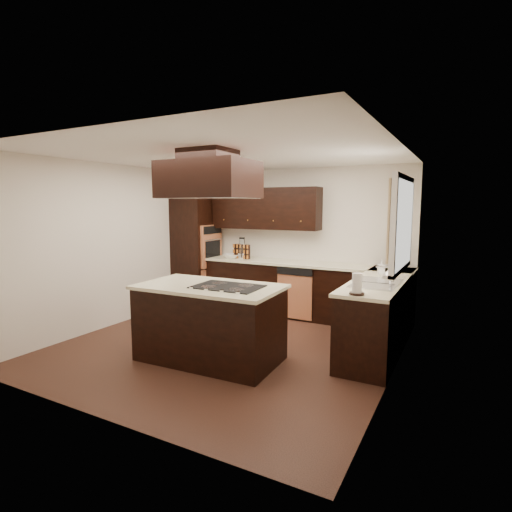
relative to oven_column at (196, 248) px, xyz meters
The scene contains 30 objects.
floor 2.68m from the oven_column, 43.85° to the right, with size 4.20×4.20×0.02m, color #543021.
ceiling 2.86m from the oven_column, 43.85° to the right, with size 4.20×4.20×0.02m, color white.
wall_back 1.83m from the oven_column, 12.85° to the left, with size 4.20×0.02×2.50m, color silver.
wall_front 4.21m from the oven_column, 65.05° to the right, with size 4.20×0.02×2.50m, color silver.
wall_left 1.75m from the oven_column, 101.12° to the right, with size 0.02×4.20×2.50m, color silver.
wall_right 4.25m from the oven_column, 23.70° to the right, with size 0.02×4.20×2.50m, color silver.
oven_column is the anchor object (origin of this frame).
wall_oven_face 0.36m from the oven_column, ahead, with size 0.05×0.62×0.78m, color #CF774C.
base_cabinets_back 1.92m from the oven_column, ahead, with size 2.93×0.60×0.88m, color black.
base_cabinets_right 3.72m from the oven_column, 12.69° to the right, with size 0.60×2.40×0.88m, color black.
countertop_back 1.82m from the oven_column, ahead, with size 2.93×0.63×0.04m, color #EFE9C1.
countertop_right 3.65m from the oven_column, 12.74° to the right, with size 0.63×2.40×0.04m, color #EFE9C1.
upper_cabinets 1.56m from the oven_column, ahead, with size 2.00×0.34×0.72m, color black.
dishwasher_front 2.21m from the oven_column, ahead, with size 0.60×0.05×0.72m, color #CF774C.
window_frame 4.06m from the oven_column, 16.72° to the right, with size 0.06×1.32×1.12m, color white.
window_pane 4.08m from the oven_column, 16.61° to the right, with size 0.00×1.20×1.00m, color white.
curtain_left 4.15m from the oven_column, 22.59° to the right, with size 0.02×0.34×0.90m, color #F4E8BE.
curtain_right 3.91m from the oven_column, 10.99° to the right, with size 0.02×0.34×0.90m, color #F4E8BE.
sink_rim 3.76m from the oven_column, 17.90° to the right, with size 0.52×0.84×0.01m, color silver.
island 2.94m from the oven_column, 50.35° to the right, with size 1.66×0.91×0.88m, color black.
island_top 2.88m from the oven_column, 50.35° to the right, with size 1.72×0.97×0.04m, color #EFE9C1.
cooktop 3.04m from the oven_column, 46.58° to the right, with size 0.78×0.52×0.01m, color black.
range_hood 3.13m from the oven_column, 50.26° to the right, with size 1.05×0.72×0.42m, color black.
hood_duct 3.24m from the oven_column, 50.26° to the right, with size 0.55×0.50×0.13m, color black.
blender_base 0.99m from the oven_column, ahead, with size 0.15×0.15×0.10m, color silver.
blender_pitcher 0.99m from the oven_column, ahead, with size 0.13×0.13×0.26m, color silver.
spice_rack 0.98m from the oven_column, ahead, with size 0.31×0.08×0.26m, color black.
mixing_bowl 0.79m from the oven_column, ahead, with size 0.30×0.30×0.07m, color white.
soap_bottle 3.53m from the oven_column, ahead, with size 0.09×0.09×0.20m, color white.
paper_towel 4.00m from the oven_column, 28.35° to the right, with size 0.11×0.11×0.24m, color white.
Camera 1 is at (2.76, -4.38, 1.87)m, focal length 28.00 mm.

